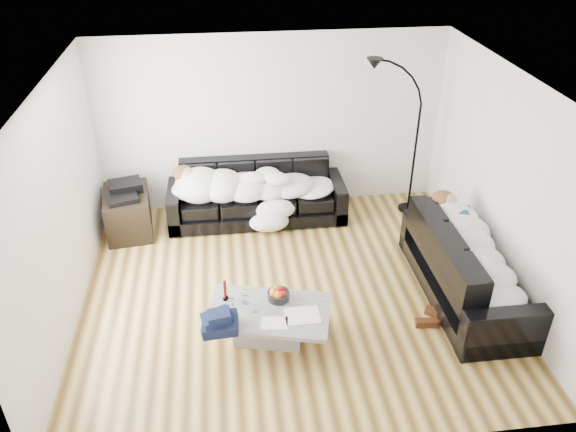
{
  "coord_description": "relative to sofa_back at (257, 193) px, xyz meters",
  "views": [
    {
      "loc": [
        -0.7,
        -5.37,
        4.36
      ],
      "look_at": [
        0.0,
        0.3,
        0.9
      ],
      "focal_mm": 35.0,
      "sensor_mm": 36.0,
      "label": 1
    }
  ],
  "objects": [
    {
      "name": "newspaper_a",
      "position": [
        0.28,
        -2.69,
        -0.03
      ],
      "size": [
        0.37,
        0.28,
        0.01
      ],
      "primitive_type": "cube",
      "rotation": [
        0.0,
        0.0,
        0.01
      ],
      "color": "silver",
      "rests_on": "coffee_table"
    },
    {
      "name": "navy_jacket",
      "position": [
        -0.6,
        -2.79,
        0.14
      ],
      "size": [
        0.44,
        0.39,
        0.19
      ],
      "primitive_type": null,
      "rotation": [
        0.0,
        0.0,
        0.19
      ],
      "color": "black",
      "rests_on": "coffee_table"
    },
    {
      "name": "teal_cushion",
      "position": [
        2.29,
        -1.42,
        0.3
      ],
      "size": [
        0.42,
        0.38,
        0.2
      ],
      "primitive_type": "ellipsoid",
      "rotation": [
        0.0,
        0.0,
        0.24
      ],
      "color": "#0E4E64",
      "rests_on": "sofa_right"
    },
    {
      "name": "sleeper_right",
      "position": [
        2.35,
        -2.1,
        0.23
      ],
      "size": [
        0.8,
        1.9,
        0.46
      ],
      "primitive_type": null,
      "rotation": [
        0.0,
        0.0,
        1.57
      ],
      "color": "white",
      "rests_on": "sofa_right"
    },
    {
      "name": "coffee_table",
      "position": [
        -0.07,
        -2.55,
        -0.23
      ],
      "size": [
        1.46,
        1.06,
        0.38
      ],
      "primitive_type": "cube",
      "rotation": [
        0.0,
        0.0,
        -0.25
      ],
      "color": "#939699",
      "rests_on": "ground"
    },
    {
      "name": "floor_lamp",
      "position": [
        2.31,
        -0.03,
        0.61
      ],
      "size": [
        0.79,
        0.44,
        2.06
      ],
      "primitive_type": null,
      "rotation": [
        0.0,
        0.0,
        -0.2
      ],
      "color": "black",
      "rests_on": "ground"
    },
    {
      "name": "stereo",
      "position": [
        -1.83,
        -0.14,
        0.25
      ],
      "size": [
        0.51,
        0.44,
        0.13
      ],
      "primitive_type": "cube",
      "rotation": [
        0.0,
        0.0,
        0.26
      ],
      "color": "black",
      "rests_on": "av_cabinet"
    },
    {
      "name": "sleeper_back",
      "position": [
        0.0,
        -0.05,
        0.22
      ],
      "size": [
        2.16,
        0.75,
        0.43
      ],
      "primitive_type": null,
      "color": "white",
      "rests_on": "sofa_back"
    },
    {
      "name": "wall_right",
      "position": [
        2.77,
        -1.79,
        0.88
      ],
      "size": [
        0.02,
        4.5,
        2.6
      ],
      "primitive_type": "cube",
      "color": "silver",
      "rests_on": "ground"
    },
    {
      "name": "newspaper_b",
      "position": [
        -0.03,
        -2.77,
        -0.03
      ],
      "size": [
        0.3,
        0.24,
        0.01
      ],
      "primitive_type": "cube",
      "rotation": [
        0.0,
        0.0,
        -0.14
      ],
      "color": "silver",
      "rests_on": "coffee_table"
    },
    {
      "name": "fruit_bowl",
      "position": [
        0.06,
        -2.38,
        0.04
      ],
      "size": [
        0.29,
        0.29,
        0.15
      ],
      "primitive_type": "cylinder",
      "rotation": [
        0.0,
        0.0,
        -0.22
      ],
      "color": "white",
      "rests_on": "coffee_table"
    },
    {
      "name": "wine_glass_b",
      "position": [
        -0.46,
        -2.55,
        0.05
      ],
      "size": [
        0.1,
        0.1,
        0.18
      ],
      "primitive_type": "cylinder",
      "rotation": [
        0.0,
        0.0,
        -0.31
      ],
      "color": "white",
      "rests_on": "coffee_table"
    },
    {
      "name": "sofa_back",
      "position": [
        0.0,
        0.0,
        0.0
      ],
      "size": [
        2.56,
        0.89,
        0.84
      ],
      "primitive_type": "cube",
      "color": "black",
      "rests_on": "ground"
    },
    {
      "name": "candle_left",
      "position": [
        -0.52,
        -2.32,
        0.09
      ],
      "size": [
        0.05,
        0.05,
        0.26
      ],
      "primitive_type": "cylinder",
      "rotation": [
        0.0,
        0.0,
        0.04
      ],
      "color": "maroon",
      "rests_on": "coffee_table"
    },
    {
      "name": "ground",
      "position": [
        0.27,
        -1.79,
        -0.42
      ],
      "size": [
        5.0,
        5.0,
        0.0
      ],
      "primitive_type": "plane",
      "color": "brown",
      "rests_on": "ground"
    },
    {
      "name": "shoes",
      "position": [
        1.79,
        -2.53,
        -0.37
      ],
      "size": [
        0.49,
        0.41,
        0.09
      ],
      "primitive_type": null,
      "rotation": [
        0.0,
        0.0,
        -0.3
      ],
      "color": "#472311",
      "rests_on": "ground"
    },
    {
      "name": "wall_back",
      "position": [
        0.27,
        0.46,
        0.88
      ],
      "size": [
        5.0,
        0.02,
        2.6
      ],
      "primitive_type": "cube",
      "color": "silver",
      "rests_on": "ground"
    },
    {
      "name": "wine_glass_c",
      "position": [
        -0.22,
        -2.56,
        0.04
      ],
      "size": [
        0.07,
        0.07,
        0.15
      ],
      "primitive_type": "cylinder",
      "rotation": [
        0.0,
        0.0,
        -0.04
      ],
      "color": "white",
      "rests_on": "coffee_table"
    },
    {
      "name": "wall_left",
      "position": [
        -2.23,
        -1.79,
        0.88
      ],
      "size": [
        0.02,
        4.5,
        2.6
      ],
      "primitive_type": "cube",
      "color": "silver",
      "rests_on": "ground"
    },
    {
      "name": "av_cabinet",
      "position": [
        -1.83,
        -0.14,
        -0.12
      ],
      "size": [
        0.71,
        0.95,
        0.6
      ],
      "primitive_type": "cube",
      "rotation": [
        0.0,
        0.0,
        0.12
      ],
      "color": "black",
      "rests_on": "ground"
    },
    {
      "name": "sofa_right",
      "position": [
        2.35,
        -2.1,
        0.03
      ],
      "size": [
        0.95,
        2.21,
        0.9
      ],
      "primitive_type": "cube",
      "rotation": [
        0.0,
        0.0,
        1.57
      ],
      "color": "black",
      "rests_on": "ground"
    },
    {
      "name": "candle_right",
      "position": [
        -0.51,
        -2.3,
        0.08
      ],
      "size": [
        0.05,
        0.05,
        0.24
      ],
      "primitive_type": "cylinder",
      "rotation": [
        0.0,
        0.0,
        -0.02
      ],
      "color": "maroon",
      "rests_on": "coffee_table"
    },
    {
      "name": "wine_glass_a",
      "position": [
        -0.31,
        -2.4,
        0.06
      ],
      "size": [
        0.1,
        0.1,
        0.18
      ],
      "primitive_type": "cylinder",
      "rotation": [
        0.0,
        0.0,
        0.28
      ],
      "color": "white",
      "rests_on": "coffee_table"
    },
    {
      "name": "ceiling",
      "position": [
        0.27,
        -1.79,
        2.18
      ],
      "size": [
        5.0,
        5.0,
        0.0
      ],
      "primitive_type": "plane",
      "color": "white",
      "rests_on": "ground"
    }
  ]
}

